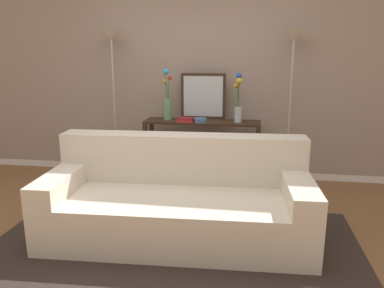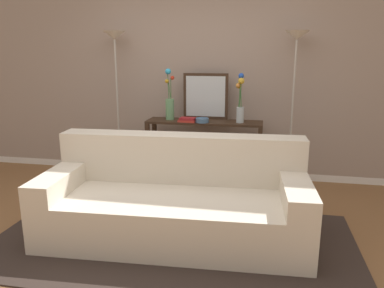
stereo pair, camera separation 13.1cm
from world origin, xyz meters
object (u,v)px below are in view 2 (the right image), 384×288
(console_table, at_px, (204,140))
(wall_mirror, at_px, (206,96))
(couch, at_px, (176,203))
(book_stack, at_px, (187,120))
(floor_lamp_left, at_px, (116,64))
(fruit_bowl, at_px, (202,120))
(floor_lamp_right, at_px, (295,67))
(vase_tall_flowers, at_px, (170,103))
(vase_short_flowers, at_px, (240,101))
(book_row_under_console, at_px, (168,176))

(console_table, relative_size, wall_mirror, 2.49)
(couch, relative_size, book_stack, 10.68)
(floor_lamp_left, relative_size, fruit_bowl, 11.75)
(book_stack, bearing_deg, floor_lamp_right, 7.68)
(vase_tall_flowers, distance_m, book_stack, 0.33)
(vase_short_flowers, relative_size, book_stack, 2.67)
(vase_tall_flowers, bearing_deg, floor_lamp_left, 176.25)
(couch, bearing_deg, vase_short_flowers, 72.05)
(floor_lamp_left, relative_size, book_stack, 8.55)
(console_table, bearing_deg, vase_tall_flowers, 178.22)
(vase_short_flowers, height_order, book_row_under_console, vase_short_flowers)
(console_table, distance_m, book_stack, 0.35)
(floor_lamp_left, xyz_separation_m, vase_short_flowers, (1.59, -0.09, -0.42))
(wall_mirror, distance_m, book_stack, 0.41)
(wall_mirror, distance_m, fruit_bowl, 0.36)
(floor_lamp_right, distance_m, wall_mirror, 1.13)
(console_table, relative_size, book_stack, 6.49)
(floor_lamp_right, distance_m, book_stack, 1.41)
(vase_tall_flowers, bearing_deg, book_row_under_console, -159.74)
(floor_lamp_right, distance_m, vase_short_flowers, 0.74)
(wall_mirror, bearing_deg, floor_lamp_left, -175.77)
(wall_mirror, distance_m, vase_tall_flowers, 0.46)
(book_row_under_console, bearing_deg, wall_mirror, 17.13)
(floor_lamp_left, height_order, book_stack, floor_lamp_left)
(couch, xyz_separation_m, console_table, (0.02, 1.45, 0.25))
(couch, bearing_deg, wall_mirror, 89.54)
(fruit_bowl, bearing_deg, floor_lamp_left, 171.67)
(couch, xyz_separation_m, vase_short_flowers, (0.46, 1.42, 0.76))
(floor_lamp_left, bearing_deg, vase_short_flowers, -3.19)
(couch, bearing_deg, fruit_bowl, 89.45)
(console_table, height_order, vase_short_flowers, vase_short_flowers)
(floor_lamp_left, relative_size, book_row_under_console, 8.27)
(fruit_bowl, bearing_deg, book_stack, -179.96)
(wall_mirror, relative_size, book_stack, 2.60)
(couch, relative_size, fruit_bowl, 14.67)
(console_table, distance_m, vase_tall_flowers, 0.63)
(wall_mirror, bearing_deg, floor_lamp_right, -4.56)
(floor_lamp_right, height_order, book_row_under_console, floor_lamp_right)
(floor_lamp_left, height_order, fruit_bowl, floor_lamp_left)
(book_stack, bearing_deg, fruit_bowl, 0.04)
(floor_lamp_left, distance_m, vase_tall_flowers, 0.86)
(couch, height_order, floor_lamp_right, floor_lamp_right)
(wall_mirror, relative_size, book_row_under_console, 2.51)
(book_row_under_console, bearing_deg, book_stack, -20.34)
(wall_mirror, height_order, book_row_under_console, wall_mirror)
(wall_mirror, xyz_separation_m, fruit_bowl, (0.00, -0.25, -0.26))
(floor_lamp_left, distance_m, fruit_bowl, 1.33)
(couch, height_order, book_row_under_console, couch)
(couch, relative_size, wall_mirror, 4.11)
(vase_tall_flowers, distance_m, fruit_bowl, 0.48)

